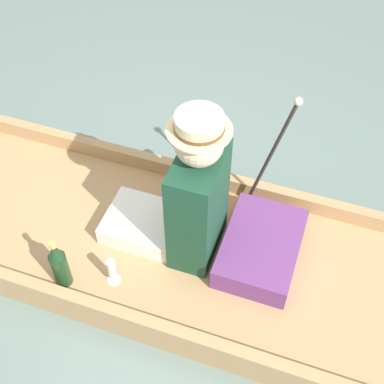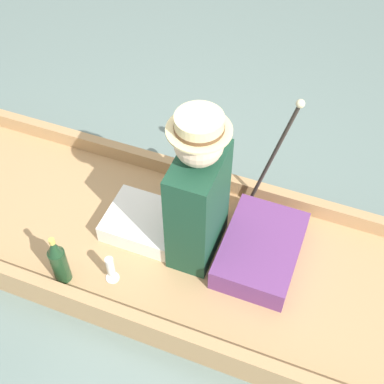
# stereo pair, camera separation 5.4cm
# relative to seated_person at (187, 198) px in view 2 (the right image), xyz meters

# --- Properties ---
(ground_plane) EXTENTS (16.00, 16.00, 0.00)m
(ground_plane) POSITION_rel_seated_person_xyz_m (-0.05, 0.14, -0.48)
(ground_plane) COLOR slate
(punt_boat) EXTENTS (1.06, 3.19, 0.21)m
(punt_boat) POSITION_rel_seated_person_xyz_m (-0.05, 0.14, -0.42)
(punt_boat) COLOR tan
(punt_boat) RESTS_ON ground_plane
(seat_cushion) EXTENTS (0.55, 0.39, 0.14)m
(seat_cushion) POSITION_rel_seated_person_xyz_m (0.05, -0.39, -0.30)
(seat_cushion) COLOR #6B3875
(seat_cushion) RESTS_ON punt_boat
(seated_person) EXTENTS (0.38, 0.66, 0.93)m
(seated_person) POSITION_rel_seated_person_xyz_m (0.00, 0.00, 0.00)
(seated_person) COLOR white
(seated_person) RESTS_ON punt_boat
(teddy_bear) EXTENTS (0.27, 0.16, 0.38)m
(teddy_bear) POSITION_rel_seated_person_xyz_m (0.35, 0.04, -0.20)
(teddy_bear) COLOR #846042
(teddy_bear) RESTS_ON punt_boat
(wine_glass) EXTENTS (0.07, 0.07, 0.17)m
(wine_glass) POSITION_rel_seated_person_xyz_m (-0.35, 0.28, -0.27)
(wine_glass) COLOR silver
(wine_glass) RESTS_ON punt_boat
(walking_cane) EXTENTS (0.04, 0.22, 0.83)m
(walking_cane) POSITION_rel_seated_person_xyz_m (0.38, -0.34, 0.11)
(walking_cane) COLOR #2D2823
(walking_cane) RESTS_ON punt_boat
(champagne_bottle) EXTENTS (0.09, 0.09, 0.34)m
(champagne_bottle) POSITION_rel_seated_person_xyz_m (-0.44, 0.52, -0.22)
(champagne_bottle) COLOR #19381E
(champagne_bottle) RESTS_ON punt_boat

